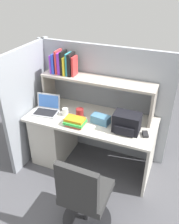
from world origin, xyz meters
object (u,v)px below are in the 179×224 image
at_px(laptop, 47,108).
at_px(tissue_box, 101,119).
at_px(office_chair, 84,200).
at_px(computer_mouse, 145,134).
at_px(backpack, 127,123).
at_px(snack_canister, 80,113).
at_px(paper_cup, 65,112).

height_order(laptop, tissue_box, laptop).
bearing_deg(office_chair, computer_mouse, -114.28).
height_order(backpack, computer_mouse, backpack).
bearing_deg(tissue_box, snack_canister, -179.01).
bearing_deg(computer_mouse, paper_cup, 156.74).
xyz_separation_m(laptop, backpack, (1.06, -0.03, 0.06)).
bearing_deg(computer_mouse, tissue_box, 154.12).
height_order(paper_cup, snack_canister, snack_canister).
distance_m(tissue_box, snack_canister, 0.29).
height_order(laptop, snack_canister, laptop).
xyz_separation_m(paper_cup, snack_canister, (0.18, 0.04, 0.01)).
bearing_deg(backpack, computer_mouse, -1.30).
xyz_separation_m(tissue_box, office_chair, (0.16, -0.86, -0.39)).
xyz_separation_m(backpack, paper_cup, (-0.80, 0.04, -0.06)).
distance_m(tissue_box, office_chair, 0.96).
height_order(snack_canister, office_chair, office_chair).
bearing_deg(snack_canister, office_chair, -63.42).
relative_size(paper_cup, snack_canister, 0.86).
xyz_separation_m(computer_mouse, snack_canister, (-0.84, 0.09, 0.04)).
xyz_separation_m(laptop, paper_cup, (0.26, 0.02, -0.00)).
xyz_separation_m(backpack, office_chair, (-0.17, -0.81, -0.44)).
relative_size(computer_mouse, snack_canister, 0.96).
height_order(laptop, paper_cup, laptop).
distance_m(computer_mouse, tissue_box, 0.55).
height_order(computer_mouse, tissue_box, tissue_box).
relative_size(backpack, paper_cup, 3.21).
bearing_deg(snack_canister, laptop, -172.61).
relative_size(laptop, computer_mouse, 3.27).
distance_m(backpack, snack_canister, 0.63).
relative_size(paper_cup, tissue_box, 0.42).
height_order(paper_cup, office_chair, office_chair).
relative_size(backpack, office_chair, 0.32).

